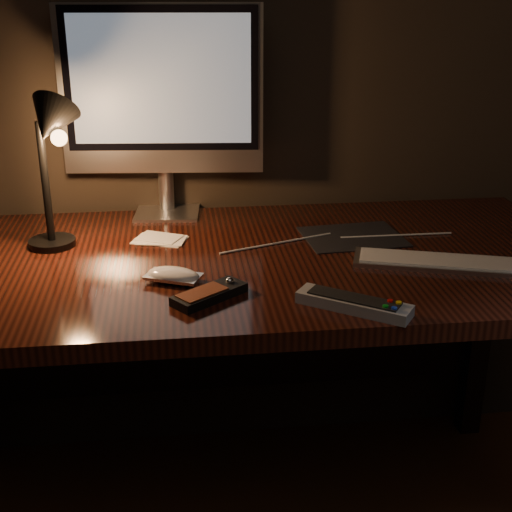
{
  "coord_description": "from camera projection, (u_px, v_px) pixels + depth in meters",
  "views": [
    {
      "loc": [
        -0.14,
        0.36,
        1.34
      ],
      "look_at": [
        0.02,
        1.73,
        0.8
      ],
      "focal_mm": 50.0,
      "sensor_mm": 36.0,
      "label": 1
    }
  ],
  "objects": [
    {
      "name": "mousepad",
      "position": [
        353.0,
        237.0,
        1.73
      ],
      "size": [
        0.25,
        0.21,
        0.0
      ],
      "primitive_type": "cube",
      "rotation": [
        0.0,
        0.0,
        0.09
      ],
      "color": "black",
      "rests_on": "desk"
    },
    {
      "name": "mouse",
      "position": [
        174.0,
        277.0,
        1.48
      ],
      "size": [
        0.13,
        0.1,
        0.02
      ],
      "primitive_type": "ellipsoid",
      "rotation": [
        0.0,
        0.0,
        -0.42
      ],
      "color": "white",
      "rests_on": "desk"
    },
    {
      "name": "media_remote",
      "position": [
        209.0,
        294.0,
        1.4
      ],
      "size": [
        0.16,
        0.14,
        0.03
      ],
      "rotation": [
        0.0,
        0.0,
        0.65
      ],
      "color": "black",
      "rests_on": "desk"
    },
    {
      "name": "desk_lamp",
      "position": [
        50.0,
        145.0,
        1.56
      ],
      "size": [
        0.17,
        0.18,
        0.37
      ],
      "rotation": [
        0.0,
        0.0,
        0.04
      ],
      "color": "black",
      "rests_on": "desk"
    },
    {
      "name": "keyboard",
      "position": [
        439.0,
        262.0,
        1.57
      ],
      "size": [
        0.38,
        0.21,
        0.01
      ],
      "primitive_type": "cube",
      "rotation": [
        0.0,
        0.0,
        -0.31
      ],
      "color": "silver",
      "rests_on": "desk"
    },
    {
      "name": "monitor",
      "position": [
        162.0,
        95.0,
        1.78
      ],
      "size": [
        0.51,
        0.16,
        0.53
      ],
      "rotation": [
        0.0,
        0.0,
        -0.09
      ],
      "color": "silver",
      "rests_on": "desk"
    },
    {
      "name": "papers",
      "position": [
        160.0,
        239.0,
        1.71
      ],
      "size": [
        0.14,
        0.12,
        0.01
      ],
      "primitive_type": "cube",
      "rotation": [
        0.0,
        0.0,
        -0.36
      ],
      "color": "white",
      "rests_on": "desk"
    },
    {
      "name": "cable",
      "position": [
        338.0,
        241.0,
        1.7
      ],
      "size": [
        0.57,
        0.09,
        0.0
      ],
      "primitive_type": "cylinder",
      "rotation": [
        0.0,
        1.57,
        0.14
      ],
      "color": "white",
      "rests_on": "desk"
    },
    {
      "name": "tv_remote",
      "position": [
        354.0,
        303.0,
        1.36
      ],
      "size": [
        0.21,
        0.17,
        0.03
      ],
      "rotation": [
        0.0,
        0.0,
        -0.62
      ],
      "color": "gray",
      "rests_on": "desk"
    },
    {
      "name": "desk",
      "position": [
        238.0,
        296.0,
        1.73
      ],
      "size": [
        1.6,
        0.75,
        0.75
      ],
      "color": "#35130C",
      "rests_on": "ground"
    }
  ]
}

